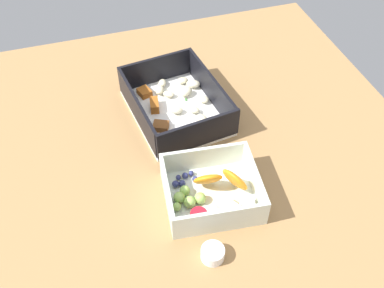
% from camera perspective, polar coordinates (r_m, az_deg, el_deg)
% --- Properties ---
extents(table_surface, '(0.80, 0.80, 0.02)m').
position_cam_1_polar(table_surface, '(0.81, 0.58, -0.29)').
color(table_surface, '#9E7547').
rests_on(table_surface, ground).
extents(pasta_container, '(0.23, 0.18, 0.06)m').
position_cam_1_polar(pasta_container, '(0.84, -2.12, 5.16)').
color(pasta_container, white).
rests_on(pasta_container, table_surface).
extents(fruit_bowl, '(0.15, 0.16, 0.06)m').
position_cam_1_polar(fruit_bowl, '(0.70, 2.58, -6.19)').
color(fruit_bowl, silver).
rests_on(fruit_bowl, table_surface).
extents(paper_cup_liner, '(0.04, 0.04, 0.02)m').
position_cam_1_polar(paper_cup_liner, '(0.66, 2.72, -14.09)').
color(paper_cup_liner, white).
rests_on(paper_cup_liner, table_surface).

